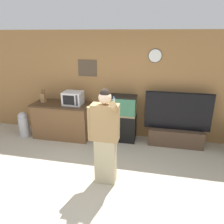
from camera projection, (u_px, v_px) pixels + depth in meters
name	position (u px, v px, depth m)	size (l,w,h in m)	color
ground_plane	(85.00, 196.00, 3.59)	(18.00, 18.00, 0.00)	#B2A893
wall_back_paneled	(115.00, 85.00, 5.40)	(10.00, 0.08, 2.60)	olive
counter_island	(63.00, 120.00, 5.52)	(1.43, 0.66, 0.88)	brown
microwave	(73.00, 98.00, 5.27)	(0.45, 0.38, 0.32)	silver
knife_block	(43.00, 98.00, 5.44)	(0.11, 0.11, 0.33)	olive
aquarium_on_stand	(119.00, 118.00, 5.31)	(0.83, 0.38, 1.14)	black
tv_on_stand	(176.00, 130.00, 5.12)	(1.51, 0.40, 1.29)	#4C3828
person_standing	(105.00, 136.00, 3.66)	(0.54, 0.41, 1.71)	#BCAD89
trash_bin	(24.00, 124.00, 5.59)	(0.26, 0.26, 0.65)	#B7B7BC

